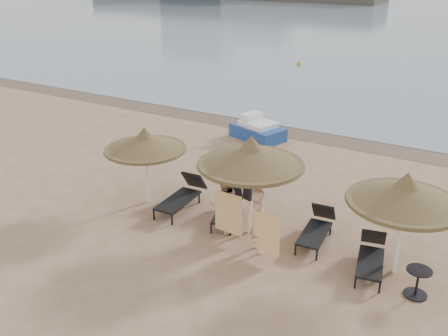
# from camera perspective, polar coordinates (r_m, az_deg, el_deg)

# --- Properties ---
(ground) EXTENTS (160.00, 160.00, 0.00)m
(ground) POSITION_cam_1_polar(r_m,az_deg,el_deg) (13.51, -0.70, -8.40)
(ground) COLOR tan
(ground) RESTS_ON ground
(wet_sand_strip) EXTENTS (200.00, 1.60, 0.01)m
(wet_sand_strip) POSITION_cam_1_polar(r_m,az_deg,el_deg) (21.37, 12.36, 3.18)
(wet_sand_strip) COLOR brown
(wet_sand_strip) RESTS_ON ground
(palapa_left) EXTENTS (2.48, 2.48, 2.45)m
(palapa_left) POSITION_cam_1_polar(r_m,az_deg,el_deg) (14.97, -9.00, 2.84)
(palapa_left) COLOR white
(palapa_left) RESTS_ON ground
(palapa_center) EXTENTS (2.85, 2.85, 2.83)m
(palapa_center) POSITION_cam_1_polar(r_m,az_deg,el_deg) (12.98, 3.10, 1.32)
(palapa_center) COLOR white
(palapa_center) RESTS_ON ground
(palapa_right) EXTENTS (2.65, 2.65, 2.63)m
(palapa_right) POSITION_cam_1_polar(r_m,az_deg,el_deg) (12.00, 20.00, -2.81)
(palapa_right) COLOR white
(palapa_right) RESTS_ON ground
(lounger_far_left) EXTENTS (0.78, 2.09, 0.92)m
(lounger_far_left) POSITION_cam_1_polar(r_m,az_deg,el_deg) (15.15, -4.72, -3.04)
(lounger_far_left) COLOR black
(lounger_far_left) RESTS_ON ground
(lounger_near_left) EXTENTS (1.10, 1.88, 0.80)m
(lounger_near_left) POSITION_cam_1_polar(r_m,az_deg,el_deg) (14.48, 0.48, -4.46)
(lounger_near_left) COLOR black
(lounger_near_left) RESTS_ON ground
(lounger_near_right) EXTENTS (0.77, 1.90, 0.83)m
(lounger_near_right) POSITION_cam_1_polar(r_m,az_deg,el_deg) (13.66, 10.61, -6.65)
(lounger_near_right) COLOR black
(lounger_near_right) RESTS_ON ground
(lounger_far_right) EXTENTS (0.93, 1.88, 0.80)m
(lounger_far_right) POSITION_cam_1_polar(r_m,az_deg,el_deg) (12.79, 16.48, -9.53)
(lounger_far_right) COLOR black
(lounger_far_right) RESTS_ON ground
(side_table) EXTENTS (0.56, 0.56, 0.68)m
(side_table) POSITION_cam_1_polar(r_m,az_deg,el_deg) (12.19, 21.20, -12.20)
(side_table) COLOR black
(side_table) RESTS_ON ground
(person_left) EXTENTS (1.07, 1.05, 1.97)m
(person_left) POSITION_cam_1_polar(r_m,az_deg,el_deg) (13.53, -0.05, -3.56)
(person_left) COLOR tan
(person_left) RESTS_ON ground
(person_right) EXTENTS (1.11, 1.08, 2.05)m
(person_right) POSITION_cam_1_polar(r_m,az_deg,el_deg) (12.64, 4.00, -5.46)
(person_right) COLOR tan
(person_right) RESTS_ON ground
(towel_left) EXTENTS (0.83, 0.06, 1.17)m
(towel_left) POSITION_cam_1_polar(r_m,az_deg,el_deg) (13.19, 0.49, -5.18)
(towel_left) COLOR orange
(towel_left) RESTS_ON ground
(towel_right) EXTENTS (0.76, 0.11, 1.07)m
(towel_right) POSITION_cam_1_polar(r_m,az_deg,el_deg) (12.46, 4.89, -7.45)
(towel_right) COLOR orange
(towel_right) RESTS_ON ground
(bag_patterned) EXTENTS (0.33, 0.17, 0.39)m
(bag_patterned) POSITION_cam_1_polar(r_m,az_deg,el_deg) (13.50, 3.37, -2.21)
(bag_patterned) COLOR white
(bag_patterned) RESTS_ON ground
(bag_dark) EXTENTS (0.28, 0.17, 0.37)m
(bag_dark) POSITION_cam_1_polar(r_m,az_deg,el_deg) (13.24, 2.69, -2.89)
(bag_dark) COLOR black
(bag_dark) RESTS_ON ground
(pedal_boat) EXTENTS (2.50, 1.94, 1.02)m
(pedal_boat) POSITION_cam_1_polar(r_m,az_deg,el_deg) (20.96, 3.82, 4.37)
(pedal_boat) COLOR navy
(pedal_boat) RESTS_ON ground
(buoy_left) EXTENTS (0.32, 0.32, 0.32)m
(buoy_left) POSITION_cam_1_polar(r_m,az_deg,el_deg) (36.31, 8.55, 11.75)
(buoy_left) COLOR gold
(buoy_left) RESTS_ON ground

